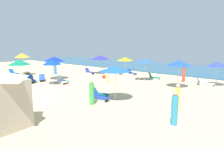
# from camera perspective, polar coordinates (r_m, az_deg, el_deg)

# --- Properties ---
(ground_plane) EXTENTS (60.00, 60.00, 0.00)m
(ground_plane) POSITION_cam_1_polar(r_m,az_deg,el_deg) (16.07, -23.18, -6.47)
(ground_plane) COLOR beige
(ocean) EXTENTS (60.00, 12.83, 0.12)m
(ocean) POSITION_cam_1_polar(r_m,az_deg,el_deg) (33.85, 14.76, 1.98)
(ocean) COLOR #296084
(ocean) RESTS_ON ground_plane
(cabana_3) EXTENTS (2.41, 2.04, 2.74)m
(cabana_3) POSITION_cam_1_polar(r_m,az_deg,el_deg) (11.11, -28.55, -6.18)
(cabana_3) COLOR #BBAC96
(cabana_3) RESTS_ON ground_plane
(umbrella_0) EXTENTS (1.81, 1.81, 2.50)m
(umbrella_0) POSITION_cam_1_polar(r_m,az_deg,el_deg) (20.32, -16.74, 3.45)
(umbrella_0) COLOR silver
(umbrella_0) RESTS_ON ground_plane
(lounge_chair_0_0) EXTENTS (1.52, 0.63, 0.68)m
(lounge_chair_0_0) POSITION_cam_1_polar(r_m,az_deg,el_deg) (21.28, -13.89, -1.65)
(lounge_chair_0_0) COLOR silver
(lounge_chair_0_0) RESTS_ON ground_plane
(lounge_chair_0_1) EXTENTS (1.55, 0.84, 0.73)m
(lounge_chair_0_1) POSITION_cam_1_polar(r_m,az_deg,el_deg) (20.87, -14.07, -1.84)
(lounge_chair_0_1) COLOR silver
(lounge_chair_0_1) RESTS_ON ground_plane
(umbrella_1) EXTENTS (2.21, 2.21, 2.56)m
(umbrella_1) POSITION_cam_1_polar(r_m,az_deg,el_deg) (23.18, -16.16, 4.29)
(umbrella_1) COLOR silver
(umbrella_1) RESTS_ON ground_plane
(lounge_chair_1_0) EXTENTS (1.57, 1.28, 0.64)m
(lounge_chair_1_0) POSITION_cam_1_polar(r_m,az_deg,el_deg) (22.97, -19.28, -1.12)
(lounge_chair_1_0) COLOR silver
(lounge_chair_1_0) RESTS_ON ground_plane
(umbrella_2) EXTENTS (2.34, 2.34, 2.44)m
(umbrella_2) POSITION_cam_1_polar(r_m,az_deg,el_deg) (26.49, -3.39, 4.91)
(umbrella_2) COLOR silver
(umbrella_2) RESTS_ON ground_plane
(lounge_chair_2_0) EXTENTS (1.28, 0.69, 0.77)m
(lounge_chair_2_0) POSITION_cam_1_polar(r_m,az_deg,el_deg) (26.37, -6.42, 0.76)
(lounge_chair_2_0) COLOR silver
(lounge_chair_2_0) RESTS_ON ground_plane
(umbrella_3) EXTENTS (2.07, 2.07, 2.54)m
(umbrella_3) POSITION_cam_1_polar(r_m,az_deg,el_deg) (19.15, 18.55, 3.16)
(umbrella_3) COLOR silver
(umbrella_3) RESTS_ON ground_plane
(umbrella_4) EXTENTS (2.03, 2.03, 2.24)m
(umbrella_4) POSITION_cam_1_polar(r_m,az_deg,el_deg) (25.30, 3.71, 4.42)
(umbrella_4) COLOR silver
(umbrella_4) RESTS_ON ground_plane
(lounge_chair_4_0) EXTENTS (1.55, 0.96, 0.66)m
(lounge_chair_4_0) POSITION_cam_1_polar(r_m,az_deg,el_deg) (24.19, 4.46, -0.05)
(lounge_chair_4_0) COLOR silver
(lounge_chair_4_0) RESTS_ON ground_plane
(lounge_chair_4_1) EXTENTS (1.27, 0.76, 0.64)m
(lounge_chair_4_1) POSITION_cam_1_polar(r_m,az_deg,el_deg) (25.87, 5.61, 0.47)
(lounge_chair_4_1) COLOR silver
(lounge_chair_4_1) RESTS_ON ground_plane
(umbrella_5) EXTENTS (2.08, 2.08, 2.46)m
(umbrella_5) POSITION_cam_1_polar(r_m,az_deg,el_deg) (21.43, -24.87, 3.18)
(umbrella_5) COLOR silver
(umbrella_5) RESTS_ON ground_plane
(lounge_chair_5_0) EXTENTS (1.25, 0.72, 0.79)m
(lounge_chair_5_0) POSITION_cam_1_polar(r_m,az_deg,el_deg) (20.67, -25.62, -2.41)
(lounge_chair_5_0) COLOR silver
(lounge_chair_5_0) RESTS_ON ground_plane
(lounge_chair_5_1) EXTENTS (1.36, 0.88, 0.79)m
(lounge_chair_5_1) POSITION_cam_1_polar(r_m,az_deg,el_deg) (22.32, -22.00, -1.40)
(lounge_chair_5_1) COLOR silver
(lounge_chair_5_1) RESTS_ON ground_plane
(umbrella_6) EXTENTS (2.29, 2.29, 2.45)m
(umbrella_6) POSITION_cam_1_polar(r_m,az_deg,el_deg) (14.17, 0.91, 1.64)
(umbrella_6) COLOR silver
(umbrella_6) RESTS_ON ground_plane
(lounge_chair_6_0) EXTENTS (1.35, 0.73, 0.58)m
(lounge_chair_6_0) POSITION_cam_1_polar(r_m,az_deg,el_deg) (14.41, -3.48, -6.54)
(lounge_chair_6_0) COLOR silver
(lounge_chair_6_0) RESTS_ON ground_plane
(lounge_chair_6_1) EXTENTS (1.46, 0.88, 0.70)m
(lounge_chair_6_1) POSITION_cam_1_polar(r_m,az_deg,el_deg) (15.24, -3.56, -5.52)
(lounge_chair_6_1) COLOR silver
(lounge_chair_6_1) RESTS_ON ground_plane
(umbrella_7) EXTENTS (1.97, 1.97, 2.27)m
(umbrella_7) POSITION_cam_1_polar(r_m,az_deg,el_deg) (21.51, 27.88, 2.59)
(umbrella_7) COLOR silver
(umbrella_7) RESTS_ON ground_plane
(lounge_chair_7_0) EXTENTS (1.47, 0.59, 0.68)m
(lounge_chair_7_0) POSITION_cam_1_polar(r_m,az_deg,el_deg) (21.10, 25.10, -2.27)
(lounge_chair_7_0) COLOR silver
(lounge_chair_7_0) RESTS_ON ground_plane
(lounge_chair_7_1) EXTENTS (1.37, 0.69, 0.60)m
(lounge_chair_7_1) POSITION_cam_1_polar(r_m,az_deg,el_deg) (21.51, 24.69, -2.09)
(lounge_chair_7_1) COLOR silver
(lounge_chair_7_1) RESTS_ON ground_plane
(umbrella_8) EXTENTS (1.87, 1.87, 2.39)m
(umbrella_8) POSITION_cam_1_polar(r_m,az_deg,el_deg) (21.84, 9.40, 4.01)
(umbrella_8) COLOR silver
(umbrella_8) RESTS_ON ground_plane
(lounge_chair_8_0) EXTENTS (1.31, 0.80, 0.72)m
(lounge_chair_8_0) POSITION_cam_1_polar(r_m,az_deg,el_deg) (23.02, 11.76, -0.74)
(lounge_chair_8_0) COLOR silver
(lounge_chair_8_0) RESTS_ON ground_plane
(lounge_chair_8_1) EXTENTS (1.53, 0.69, 0.68)m
(lounge_chair_8_1) POSITION_cam_1_polar(r_m,az_deg,el_deg) (22.84, 5.47, -0.65)
(lounge_chair_8_1) COLOR silver
(lounge_chair_8_1) RESTS_ON ground_plane
(umbrella_9) EXTENTS (1.83, 1.83, 2.78)m
(umbrella_9) POSITION_cam_1_polar(r_m,az_deg,el_deg) (27.48, -24.19, 5.00)
(umbrella_9) COLOR silver
(umbrella_9) RESTS_ON ground_plane
(lounge_chair_9_0) EXTENTS (1.40, 0.91, 0.76)m
(lounge_chair_9_0) POSITION_cam_1_polar(r_m,az_deg,el_deg) (28.29, -26.16, 0.41)
(lounge_chair_9_0) COLOR silver
(lounge_chair_9_0) RESTS_ON ground_plane
(lounge_chair_9_1) EXTENTS (1.44, 0.72, 0.65)m
(lounge_chair_9_1) POSITION_cam_1_polar(r_m,az_deg,el_deg) (29.03, -23.46, 0.72)
(lounge_chair_9_1) COLOR silver
(lounge_chair_9_1) RESTS_ON ground_plane
(beachgoer_0) EXTENTS (0.47, 0.47, 1.72)m
(beachgoer_0) POSITION_cam_1_polar(r_m,az_deg,el_deg) (10.63, 17.36, -9.46)
(beachgoer_0) COLOR #349AC3
(beachgoer_0) RESTS_ON ground_plane
(beachgoer_1) EXTENTS (0.41, 0.41, 1.69)m
(beachgoer_1) POSITION_cam_1_polar(r_m,az_deg,el_deg) (13.44, -5.80, -5.22)
(beachgoer_1) COLOR #47B950
(beachgoer_1) RESTS_ON ground_plane
(beachgoer_2) EXTENTS (0.49, 0.49, 1.65)m
(beachgoer_2) POSITION_cam_1_polar(r_m,az_deg,el_deg) (27.08, -15.91, 1.69)
(beachgoer_2) COLOR #348EDC
(beachgoer_2) RESTS_ON ground_plane
(beachgoer_3) EXTENTS (0.41, 0.41, 1.55)m
(beachgoer_3) POSITION_cam_1_polar(r_m,az_deg,el_deg) (20.84, -1.47, -0.17)
(beachgoer_3) COLOR #F9F278
(beachgoer_3) RESTS_ON ground_plane
(beachgoer_4) EXTENTS (0.33, 0.33, 1.65)m
(beachgoer_4) POSITION_cam_1_polar(r_m,az_deg,el_deg) (12.89, 18.12, -6.28)
(beachgoer_4) COLOR #ECDA55
(beachgoer_4) RESTS_ON ground_plane
(beachgoer_5) EXTENTS (0.43, 0.43, 1.68)m
(beachgoer_5) POSITION_cam_1_polar(r_m,az_deg,el_deg) (22.22, 19.72, -0.00)
(beachgoer_5) COLOR #F54D39
(beachgoer_5) RESTS_ON ground_plane
(cooler_box_0) EXTENTS (0.53, 0.57, 0.31)m
(cooler_box_0) POSITION_cam_1_polar(r_m,az_deg,el_deg) (23.22, -2.22, -0.67)
(cooler_box_0) COLOR red
(cooler_box_0) RESTS_ON ground_plane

